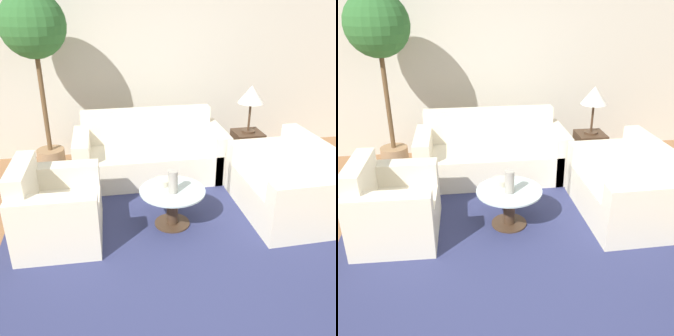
% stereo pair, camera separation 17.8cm
% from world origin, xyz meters
% --- Properties ---
extents(ground_plane, '(14.00, 14.00, 0.00)m').
position_xyz_m(ground_plane, '(0.00, 0.00, 0.00)').
color(ground_plane, '#8E603D').
extents(wall_back, '(10.00, 0.06, 2.60)m').
position_xyz_m(wall_back, '(0.00, 3.01, 1.30)').
color(wall_back, beige).
rests_on(wall_back, ground_plane).
extents(rug, '(3.48, 3.35, 0.01)m').
position_xyz_m(rug, '(-0.10, 0.79, 0.00)').
color(rug, navy).
rests_on(rug, ground_plane).
extents(sofa_main, '(1.95, 0.86, 0.86)m').
position_xyz_m(sofa_main, '(-0.16, 2.05, 0.28)').
color(sofa_main, beige).
rests_on(sofa_main, ground_plane).
extents(armchair, '(0.82, 0.94, 0.82)m').
position_xyz_m(armchair, '(-1.30, 0.77, 0.29)').
color(armchair, beige).
rests_on(armchair, ground_plane).
extents(loveseat, '(0.84, 1.33, 0.84)m').
position_xyz_m(loveseat, '(1.21, 0.85, 0.29)').
color(loveseat, beige).
rests_on(loveseat, ground_plane).
extents(coffee_table, '(0.69, 0.69, 0.41)m').
position_xyz_m(coffee_table, '(-0.10, 0.79, 0.27)').
color(coffee_table, '#422D1E').
rests_on(coffee_table, ground_plane).
extents(side_table, '(0.37, 0.37, 0.57)m').
position_xyz_m(side_table, '(1.17, 1.96, 0.28)').
color(side_table, '#422D1E').
rests_on(side_table, ground_plane).
extents(table_lamp, '(0.34, 0.34, 0.62)m').
position_xyz_m(table_lamp, '(1.17, 1.96, 1.06)').
color(table_lamp, '#422D1E').
rests_on(table_lamp, side_table).
extents(potted_plant, '(0.78, 0.78, 2.32)m').
position_xyz_m(potted_plant, '(-1.47, 2.33, 1.76)').
color(potted_plant, '#93704C').
rests_on(potted_plant, ground_plane).
extents(vase, '(0.10, 0.10, 0.24)m').
position_xyz_m(vase, '(-0.10, 0.74, 0.53)').
color(vase, '#9E998E').
rests_on(vase, coffee_table).
extents(bowl, '(0.19, 0.19, 0.06)m').
position_xyz_m(bowl, '(-0.18, 0.94, 0.44)').
color(bowl, beige).
rests_on(bowl, coffee_table).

